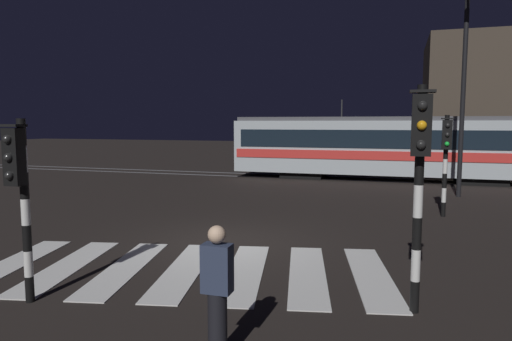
{
  "coord_description": "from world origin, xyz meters",
  "views": [
    {
      "loc": [
        4.02,
        -10.28,
        2.94
      ],
      "look_at": [
        -0.37,
        3.75,
        1.4
      ],
      "focal_mm": 31.96,
      "sensor_mm": 36.0,
      "label": 1
    }
  ],
  "objects_px": {
    "pedestrian_waiting_at_kerb": "(217,293)",
    "traffic_light_corner_near_right": "(420,165)",
    "traffic_light_corner_far_right": "(446,150)",
    "tram": "(388,146)",
    "street_lamp_trackside_right": "(465,70)",
    "traffic_light_kerb_mid_left": "(19,183)"
  },
  "relations": [
    {
      "from": "tram",
      "to": "pedestrian_waiting_at_kerb",
      "type": "relative_size",
      "value": 9.37
    },
    {
      "from": "pedestrian_waiting_at_kerb",
      "to": "traffic_light_corner_near_right",
      "type": "bearing_deg",
      "value": 42.79
    },
    {
      "from": "traffic_light_corner_near_right",
      "to": "street_lamp_trackside_right",
      "type": "bearing_deg",
      "value": 80.48
    },
    {
      "from": "street_lamp_trackside_right",
      "to": "traffic_light_corner_far_right",
      "type": "bearing_deg",
      "value": -102.56
    },
    {
      "from": "traffic_light_corner_far_right",
      "to": "pedestrian_waiting_at_kerb",
      "type": "bearing_deg",
      "value": -108.84
    },
    {
      "from": "tram",
      "to": "pedestrian_waiting_at_kerb",
      "type": "bearing_deg",
      "value": -94.63
    },
    {
      "from": "street_lamp_trackside_right",
      "to": "tram",
      "type": "xyz_separation_m",
      "value": [
        -2.86,
        4.81,
        -3.2
      ]
    },
    {
      "from": "traffic_light_corner_far_right",
      "to": "pedestrian_waiting_at_kerb",
      "type": "distance_m",
      "value": 10.82
    },
    {
      "from": "traffic_light_kerb_mid_left",
      "to": "pedestrian_waiting_at_kerb",
      "type": "xyz_separation_m",
      "value": [
        3.67,
        -0.73,
        -1.11
      ]
    },
    {
      "from": "traffic_light_kerb_mid_left",
      "to": "pedestrian_waiting_at_kerb",
      "type": "distance_m",
      "value": 3.9
    },
    {
      "from": "street_lamp_trackside_right",
      "to": "pedestrian_waiting_at_kerb",
      "type": "height_order",
      "value": "street_lamp_trackside_right"
    },
    {
      "from": "traffic_light_corner_far_right",
      "to": "traffic_light_corner_near_right",
      "type": "distance_m",
      "value": 8.06
    },
    {
      "from": "traffic_light_corner_near_right",
      "to": "tram",
      "type": "bearing_deg",
      "value": 92.73
    },
    {
      "from": "traffic_light_kerb_mid_left",
      "to": "tram",
      "type": "height_order",
      "value": "tram"
    },
    {
      "from": "traffic_light_corner_far_right",
      "to": "tram",
      "type": "distance_m",
      "value": 9.27
    },
    {
      "from": "traffic_light_kerb_mid_left",
      "to": "street_lamp_trackside_right",
      "type": "distance_m",
      "value": 16.18
    },
    {
      "from": "traffic_light_corner_near_right",
      "to": "tram",
      "type": "height_order",
      "value": "tram"
    },
    {
      "from": "street_lamp_trackside_right",
      "to": "pedestrian_waiting_at_kerb",
      "type": "distance_m",
      "value": 15.63
    },
    {
      "from": "traffic_light_corner_far_right",
      "to": "traffic_light_corner_near_right",
      "type": "height_order",
      "value": "traffic_light_corner_near_right"
    },
    {
      "from": "traffic_light_kerb_mid_left",
      "to": "tram",
      "type": "relative_size",
      "value": 0.19
    },
    {
      "from": "traffic_light_corner_near_right",
      "to": "traffic_light_corner_far_right",
      "type": "bearing_deg",
      "value": 82.13
    },
    {
      "from": "street_lamp_trackside_right",
      "to": "pedestrian_waiting_at_kerb",
      "type": "xyz_separation_m",
      "value": [
        -4.42,
        -14.43,
        -4.07
      ]
    }
  ]
}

